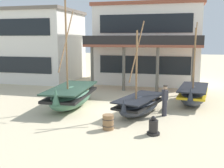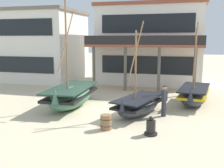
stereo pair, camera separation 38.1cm
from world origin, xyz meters
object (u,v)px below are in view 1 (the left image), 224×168
Objects in this scene: fisherman_by_hull at (165,101)px; harbor_building_main at (149,44)px; fishing_boat_near_left at (140,104)px; fishing_boat_far_right at (193,94)px; fishing_boat_centre_large at (71,96)px; wooden_barrel at (108,122)px; harbor_building_annex at (36,45)px; capstan_winch at (153,127)px.

fisherman_by_hull is 12.30m from harbor_building_main.
fishing_boat_far_right is (2.97, 3.21, 0.08)m from fishing_boat_near_left.
fishing_boat_centre_large is 3.98× the size of fisherman_by_hull.
wooden_barrel is 0.08× the size of harbor_building_annex.
harbor_building_main is (-0.95, 11.75, 3.09)m from fishing_boat_near_left.
wooden_barrel is at bearing -123.08° from fishing_boat_far_right.
harbor_building_annex reaches higher than wooden_barrel.
fishing_boat_centre_large is at bearing 172.57° from fishing_boat_near_left.
capstan_winch reaches higher than wooden_barrel.
harbor_building_annex is at bearing -172.68° from harbor_building_main.
fisherman_by_hull reaches higher than capstan_winch.
fishing_boat_near_left is 6.09× the size of capstan_winch.
fisherman_by_hull is at bearing 84.61° from capstan_winch.
wooden_barrel is (3.28, -3.48, -0.34)m from fishing_boat_centre_large.
fisherman_by_hull is at bearing -5.72° from fishing_boat_centre_large.
harbor_building_main reaches higher than fishing_boat_far_right.
capstan_winch is at bearing -45.29° from harbor_building_annex.
harbor_building_annex is at bearing 134.71° from capstan_winch.
fishing_boat_far_right is 16.96m from harbor_building_annex.
fishing_boat_centre_large is 12.05m from harbor_building_main.
capstan_winch is at bearing -4.08° from wooden_barrel.
capstan_winch is at bearing -82.24° from harbor_building_main.
fishing_boat_near_left is at bearing 109.29° from capstan_winch.
harbor_building_main reaches higher than fishing_boat_centre_large.
fishing_boat_near_left is 0.53× the size of harbor_building_main.
fishing_boat_near_left is 0.99× the size of fishing_boat_far_right.
fishing_boat_centre_large is (-4.30, 0.56, 0.14)m from fishing_boat_near_left.
fishing_boat_centre_large is 1.30× the size of fishing_boat_far_right.
harbor_building_main is (0.07, 14.67, 3.28)m from wooden_barrel.
harbor_building_annex is at bearing 139.72° from fishing_boat_near_left.
fishing_boat_centre_large reaches higher than fisherman_by_hull.
harbor_building_main reaches higher than capstan_winch.
fishing_boat_far_right is at bearing 73.13° from capstan_winch.
fishing_boat_centre_large reaches higher than fishing_boat_near_left.
fishing_boat_centre_large is 8.02× the size of capstan_winch.
wooden_barrel is (-2.38, -2.91, -0.48)m from fisherman_by_hull.
fishing_boat_far_right is 7.38× the size of wooden_barrel.
capstan_winch is 15.31m from harbor_building_main.
fisherman_by_hull is at bearing -78.89° from harbor_building_main.
fishing_boat_near_left reaches higher than wooden_barrel.
fishing_boat_far_right is 3.06× the size of fisherman_by_hull.
fishing_boat_far_right is at bearing 63.35° from fisherman_by_hull.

